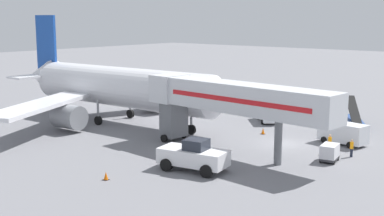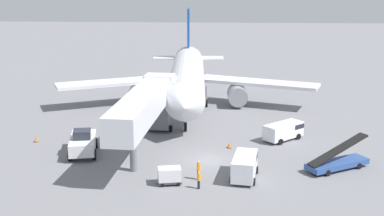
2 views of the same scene
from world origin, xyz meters
TOP-DOWN VIEW (x-y plane):
  - ground_plane at (0.00, 0.00)m, footprint 300.00×300.00m
  - airplane_at_gate at (-3.59, 21.70)m, footprint 38.00×35.04m
  - jet_bridge at (-6.84, 2.59)m, footprint 4.82×21.16m
  - pushback_tug at (-13.49, 1.17)m, footprint 3.73×6.26m
  - belt_loader_truck at (12.75, -1.91)m, footprint 6.81×5.15m
  - service_van_mid_right at (8.59, 7.35)m, footprint 5.04×4.82m
  - service_van_near_right at (3.51, -4.55)m, footprint 2.86×5.13m
  - baggage_cart_near_left at (-3.47, -6.51)m, footprint 2.31×1.71m
  - ground_crew_worker_foreground at (-0.74, -7.43)m, footprint 0.33×0.33m
  - ground_crew_worker_midground at (-0.84, -5.29)m, footprint 0.50×0.50m
  - safety_cone_alpha at (-19.97, 4.96)m, footprint 0.44×0.44m
  - safety_cone_bravo at (2.18, 4.04)m, footprint 0.47×0.47m

SIDE VIEW (x-z plane):
  - ground_plane at x=0.00m, z-range 0.00..0.00m
  - safety_cone_alpha at x=-19.97m, z-range 0.00..0.67m
  - safety_cone_bravo at x=2.18m, z-range 0.00..0.71m
  - belt_loader_truck at x=12.75m, z-range -0.84..2.38m
  - baggage_cart_near_left at x=-3.47m, z-range 0.08..1.66m
  - ground_crew_worker_foreground at x=-0.74m, z-range 0.05..1.73m
  - ground_crew_worker_midground at x=-0.84m, z-range 0.06..1.92m
  - service_van_mid_right at x=8.59m, z-range 0.15..2.13m
  - service_van_near_right at x=3.51m, z-range 0.15..2.37m
  - pushback_tug at x=-13.49m, z-range -0.10..2.68m
  - airplane_at_gate at x=-3.59m, z-range -2.25..10.91m
  - jet_bridge at x=-6.84m, z-range 1.73..8.67m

